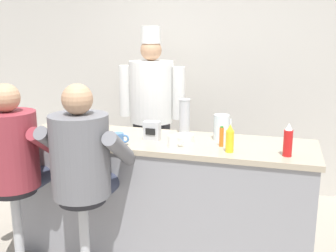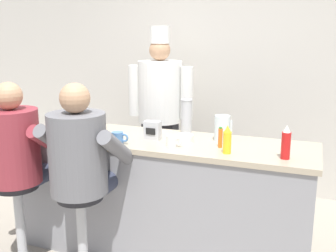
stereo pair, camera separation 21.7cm
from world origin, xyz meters
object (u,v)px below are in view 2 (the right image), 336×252
(coffee_mug_blue, at_px, (118,138))
(cup_stack_steel, at_px, (186,117))
(mustard_bottle_yellow, at_px, (227,140))
(diner_seated_grey, at_px, (81,159))
(cereal_bowl, at_px, (185,138))
(coffee_mug_white, at_px, (172,141))
(water_pitcher_clear, at_px, (222,128))
(cook_in_whites_near, at_px, (160,106))
(ketchup_bottle_red, at_px, (286,143))
(breakfast_plate, at_px, (65,132))
(napkin_dispenser_chrome, at_px, (152,130))
(hot_sauce_bottle_orange, at_px, (220,138))
(diner_seated_maroon, at_px, (17,152))

(coffee_mug_blue, relative_size, cup_stack_steel, 0.46)
(mustard_bottle_yellow, distance_m, diner_seated_grey, 1.03)
(cereal_bowl, xyz_separation_m, coffee_mug_white, (-0.04, -0.16, 0.01))
(water_pitcher_clear, xyz_separation_m, coffee_mug_white, (-0.30, -0.28, -0.06))
(water_pitcher_clear, bearing_deg, coffee_mug_white, -136.90)
(water_pitcher_clear, relative_size, cook_in_whites_near, 0.11)
(ketchup_bottle_red, height_order, breakfast_plate, ketchup_bottle_red)
(coffee_mug_blue, xyz_separation_m, cup_stack_steel, (0.40, 0.44, 0.10))
(cereal_bowl, xyz_separation_m, cup_stack_steel, (-0.05, 0.21, 0.12))
(napkin_dispenser_chrome, bearing_deg, breakfast_plate, -173.18)
(coffee_mug_white, height_order, cook_in_whites_near, cook_in_whites_near)
(cook_in_whites_near, bearing_deg, hot_sauce_bottle_orange, -50.83)
(water_pitcher_clear, bearing_deg, diner_seated_grey, -142.35)
(hot_sauce_bottle_orange, distance_m, breakfast_plate, 1.30)
(mustard_bottle_yellow, xyz_separation_m, diner_seated_maroon, (-1.52, -0.35, -0.15))
(mustard_bottle_yellow, xyz_separation_m, napkin_dispenser_chrome, (-0.63, 0.16, -0.02))
(cup_stack_steel, relative_size, napkin_dispenser_chrome, 2.03)
(ketchup_bottle_red, relative_size, cook_in_whites_near, 0.12)
(cup_stack_steel, bearing_deg, cook_in_whites_near, 123.73)
(napkin_dispenser_chrome, height_order, diner_seated_grey, diner_seated_grey)
(coffee_mug_blue, bearing_deg, diner_seated_grey, -113.86)
(hot_sauce_bottle_orange, xyz_separation_m, napkin_dispenser_chrome, (-0.55, 0.04, -0.00))
(mustard_bottle_yellow, xyz_separation_m, breakfast_plate, (-1.38, 0.07, -0.08))
(breakfast_plate, xyz_separation_m, coffee_mug_white, (0.96, -0.05, 0.03))
(water_pitcher_clear, distance_m, coffee_mug_blue, 0.80)
(breakfast_plate, xyz_separation_m, cereal_bowl, (1.01, 0.12, 0.01))
(breakfast_plate, relative_size, napkin_dispenser_chrome, 1.55)
(ketchup_bottle_red, relative_size, mustard_bottle_yellow, 1.15)
(water_pitcher_clear, height_order, diner_seated_grey, diner_seated_grey)
(mustard_bottle_yellow, distance_m, cereal_bowl, 0.42)
(ketchup_bottle_red, relative_size, cereal_bowl, 1.68)
(diner_seated_grey, bearing_deg, mustard_bottle_yellow, 19.82)
(diner_seated_maroon, bearing_deg, water_pitcher_clear, 24.96)
(diner_seated_maroon, bearing_deg, ketchup_bottle_red, 10.76)
(coffee_mug_blue, height_order, cook_in_whites_near, cook_in_whites_near)
(mustard_bottle_yellow, xyz_separation_m, cereal_bowl, (-0.37, 0.19, -0.07))
(hot_sauce_bottle_orange, xyz_separation_m, coffee_mug_white, (-0.33, -0.10, -0.03))
(cereal_bowl, xyz_separation_m, diner_seated_maroon, (-1.15, -0.54, -0.08))
(ketchup_bottle_red, relative_size, hot_sauce_bottle_orange, 1.52)
(napkin_dispenser_chrome, bearing_deg, cereal_bowl, 5.81)
(coffee_mug_white, bearing_deg, mustard_bottle_yellow, -3.59)
(ketchup_bottle_red, height_order, coffee_mug_white, ketchup_bottle_red)
(coffee_mug_white, relative_size, coffee_mug_blue, 0.88)
(cereal_bowl, distance_m, diner_seated_grey, 0.80)
(hot_sauce_bottle_orange, relative_size, water_pitcher_clear, 0.76)
(mustard_bottle_yellow, distance_m, cup_stack_steel, 0.58)
(hot_sauce_bottle_orange, height_order, coffee_mug_white, hot_sauce_bottle_orange)
(coffee_mug_blue, bearing_deg, ketchup_bottle_red, 2.68)
(diner_seated_maroon, bearing_deg, diner_seated_grey, 0.10)
(ketchup_bottle_red, height_order, water_pitcher_clear, ketchup_bottle_red)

